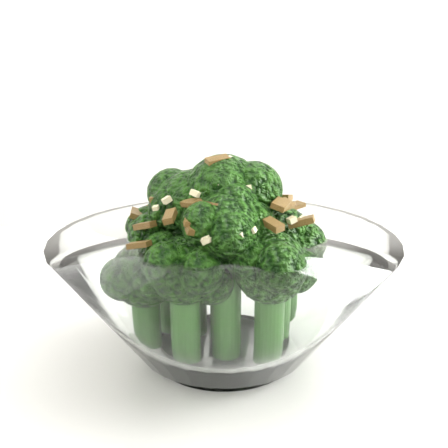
{
  "coord_description": "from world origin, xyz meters",
  "views": [
    {
      "loc": [
        -0.14,
        -0.53,
        0.98
      ],
      "look_at": [
        -0.11,
        -0.11,
        0.85
      ],
      "focal_mm": 50.0,
      "sensor_mm": 36.0,
      "label": 1
    }
  ],
  "objects": [
    {
      "name": "broccoli_dish",
      "position": [
        -0.11,
        -0.11,
        0.81
      ],
      "size": [
        0.25,
        0.25,
        0.15
      ],
      "color": "white",
      "rests_on": "table"
    }
  ]
}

